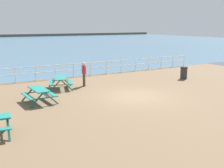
{
  "coord_description": "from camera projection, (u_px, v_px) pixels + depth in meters",
  "views": [
    {
      "loc": [
        -9.05,
        -12.9,
        4.13
      ],
      "look_at": [
        -1.32,
        0.49,
        0.8
      ],
      "focal_mm": 43.79,
      "sensor_mm": 36.0,
      "label": 1
    }
  ],
  "objects": [
    {
      "name": "ground_plane",
      "position": [
        135.0,
        98.0,
        16.24
      ],
      "size": [
        30.0,
        24.0,
        0.2
      ],
      "primitive_type": "cube",
      "color": "brown"
    },
    {
      "name": "sea_band",
      "position": [
        0.0,
        44.0,
        60.86
      ],
      "size": [
        142.0,
        90.0,
        0.01
      ],
      "primitive_type": "cube",
      "color": "#476B84",
      "rests_on": "ground"
    },
    {
      "name": "seaward_railing",
      "position": [
        82.0,
        67.0,
        22.62
      ],
      "size": [
        23.07,
        0.07,
        1.08
      ],
      "color": "white",
      "rests_on": "ground"
    },
    {
      "name": "picnic_table_near_right",
      "position": [
        39.0,
        92.0,
        14.8
      ],
      "size": [
        1.62,
        1.87,
        0.8
      ],
      "rotation": [
        0.0,
        0.0,
        1.62
      ],
      "color": "#1E7A70",
      "rests_on": "ground"
    },
    {
      "name": "picnic_table_mid_centre",
      "position": [
        60.0,
        80.0,
        18.05
      ],
      "size": [
        1.96,
        2.16,
        0.8
      ],
      "rotation": [
        0.0,
        0.0,
        1.28
      ],
      "color": "#1E7A70",
      "rests_on": "ground"
    },
    {
      "name": "visitor",
      "position": [
        84.0,
        73.0,
        18.77
      ],
      "size": [
        0.27,
        0.52,
        1.66
      ],
      "rotation": [
        0.0,
        0.0,
        6.12
      ],
      "color": "#4C4233",
      "rests_on": "ground"
    },
    {
      "name": "litter_bin",
      "position": [
        184.0,
        73.0,
        21.42
      ],
      "size": [
        0.55,
        0.55,
        0.95
      ],
      "color": "#2D2D33",
      "rests_on": "ground"
    }
  ]
}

